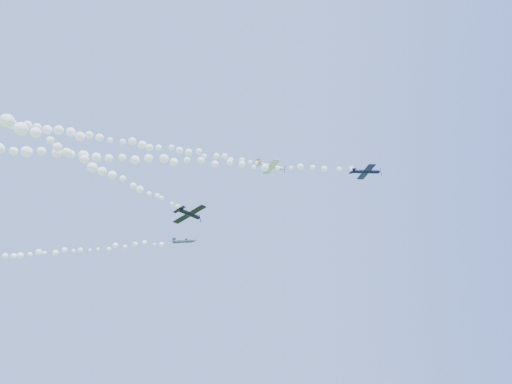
# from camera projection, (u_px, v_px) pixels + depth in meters

# --- Properties ---
(plane_white) EXTENTS (7.47, 7.92, 2.65)m
(plane_white) POSITION_uv_depth(u_px,v_px,m) (271.00, 166.00, 103.38)
(plane_white) COLOR silver
(smoke_trail_white) EXTENTS (65.78, 29.89, 3.17)m
(smoke_trail_white) POSITION_uv_depth(u_px,v_px,m) (107.00, 138.00, 91.58)
(smoke_trail_white) COLOR white
(plane_navy) EXTENTS (7.26, 7.69, 1.94)m
(plane_navy) POSITION_uv_depth(u_px,v_px,m) (366.00, 171.00, 91.64)
(plane_navy) COLOR black
(smoke_trail_navy) EXTENTS (77.55, 16.22, 2.85)m
(smoke_trail_navy) POSITION_uv_depth(u_px,v_px,m) (169.00, 161.00, 87.02)
(smoke_trail_navy) COLOR white
(plane_grey) EXTENTS (7.00, 7.21, 2.27)m
(plane_grey) POSITION_uv_depth(u_px,v_px,m) (184.00, 241.00, 115.68)
(plane_grey) COLOR #3D4A59
(smoke_trail_grey) EXTENTS (81.96, 15.02, 3.16)m
(smoke_trail_grey) POSITION_uv_depth(u_px,v_px,m) (42.00, 253.00, 123.82)
(smoke_trail_grey) COLOR white
(plane_black) EXTENTS (7.57, 7.39, 2.58)m
(plane_black) POSITION_uv_depth(u_px,v_px,m) (189.00, 214.00, 90.15)
(plane_black) COLOR black
(smoke_trail_black) EXTENTS (35.84, 65.43, 3.10)m
(smoke_trail_black) POSITION_uv_depth(u_px,v_px,m) (12.00, 123.00, 59.88)
(smoke_trail_black) COLOR white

